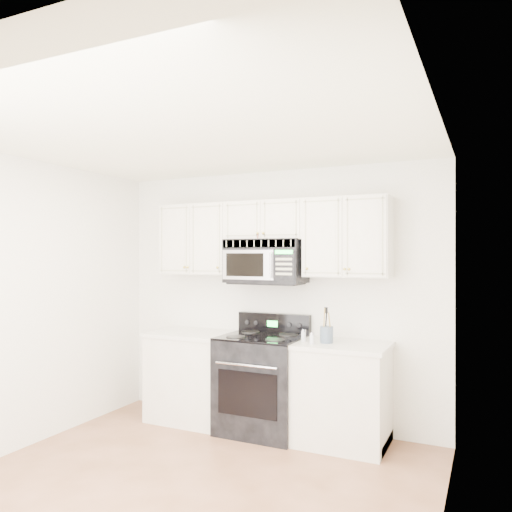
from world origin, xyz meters
The scene contains 9 objects.
room centered at (0.00, 0.00, 1.30)m, with size 3.51×3.51×2.61m.
base_cabinet_left centered at (-0.80, 1.44, 0.43)m, with size 0.86×0.65×0.92m.
base_cabinet_right centered at (0.80, 1.44, 0.43)m, with size 0.86×0.65×0.92m.
range centered at (0.01, 1.42, 0.48)m, with size 0.78×0.71×1.13m.
upper_cabinets centered at (0.00, 1.58, 1.93)m, with size 2.44×0.37×0.75m.
microwave centered at (-0.01, 1.55, 1.67)m, with size 0.79×0.44×0.44m.
utensil_crock centered at (0.67, 1.40, 1.00)m, with size 0.12×0.12×0.32m.
shaker_salt centered at (0.45, 1.39, 0.98)m, with size 0.05×0.05×0.11m.
shaker_pepper centered at (0.57, 1.28, 0.97)m, with size 0.04×0.04×0.11m.
Camera 1 is at (2.03, -3.02, 1.72)m, focal length 35.00 mm.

